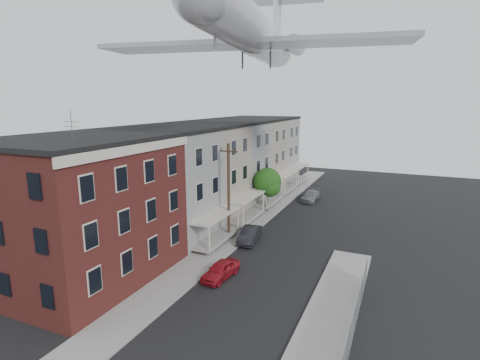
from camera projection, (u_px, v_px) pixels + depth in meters
The scene contains 17 objects.
sidewalk_left at pixel (254, 220), 40.36m from camera, with size 3.00×62.00×0.12m, color gray.
sidewalk_right at pixel (321, 343), 19.91m from camera, with size 3.00×26.00×0.12m, color gray.
curb_left at pixel (266, 222), 39.79m from camera, with size 0.15×62.00×0.14m, color gray.
curb_right at pixel (294, 336), 20.47m from camera, with size 0.15×26.00×0.14m, color gray.
corner_building at pixel (81, 209), 26.63m from camera, with size 10.31×12.30×12.15m.
row_house_a at pixel (161, 183), 35.13m from camera, with size 11.98×7.00×10.30m.
row_house_b at pixel (198, 171), 41.41m from camera, with size 11.98×7.00×10.30m.
row_house_c at pixel (226, 162), 47.68m from camera, with size 11.98×7.00×10.30m.
row_house_d at pixel (247, 155), 53.95m from camera, with size 11.98×7.00×10.30m.
row_house_e at pixel (263, 149), 60.23m from camera, with size 11.98×7.00×10.30m.
chainlink_fence at pixel (348, 346), 18.23m from camera, with size 0.06×18.06×1.90m.
utility_pole at pixel (229, 191), 34.07m from camera, with size 1.80×0.26×9.00m.
street_tree at pixel (268, 183), 43.09m from camera, with size 3.22×3.20×5.20m.
car_near at pixel (221, 270), 27.24m from camera, with size 1.48×3.67×1.25m, color maroon.
car_mid at pixel (250, 235), 34.32m from camera, with size 1.42×4.08×1.35m, color black.
car_far at pixel (311, 196), 48.47m from camera, with size 1.83×4.51×1.31m, color slate.
airplane at pixel (256, 35), 32.83m from camera, with size 26.15×29.87×8.59m.
Camera 1 is at (8.66, -11.93, 12.66)m, focal length 28.00 mm.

